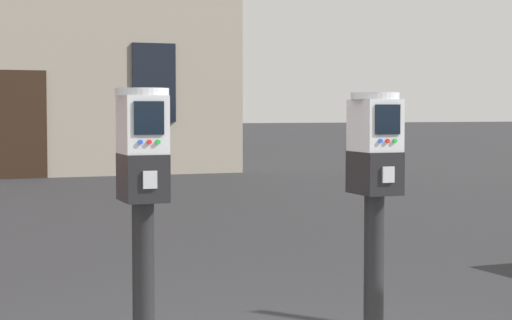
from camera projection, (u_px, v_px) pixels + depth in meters
The scene contains 2 objects.
parking_meter_near_kerb at pixel (143, 187), 3.59m from camera, with size 0.22×0.25×1.28m.
parking_meter_twin_adjacent at pixel (375, 181), 3.96m from camera, with size 0.22×0.25×1.27m.
Camera 1 is at (-1.57, -3.78, 1.33)m, focal length 62.44 mm.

